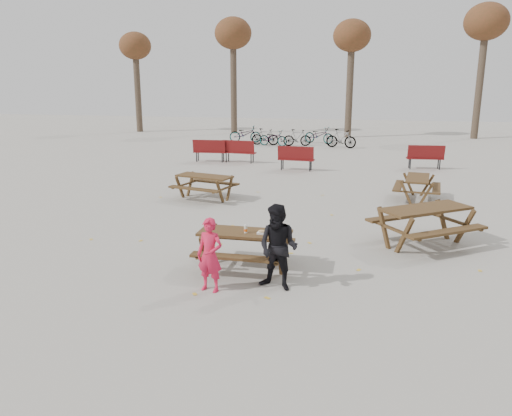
% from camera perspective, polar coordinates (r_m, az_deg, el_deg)
% --- Properties ---
extents(ground, '(80.00, 80.00, 0.00)m').
position_cam_1_polar(ground, '(10.00, -1.24, -6.95)').
color(ground, gray).
rests_on(ground, ground).
extents(main_picnic_table, '(1.80, 1.45, 0.78)m').
position_cam_1_polar(main_picnic_table, '(9.81, -1.26, -3.76)').
color(main_picnic_table, '#332112').
rests_on(main_picnic_table, ground).
extents(food_tray, '(0.18, 0.11, 0.03)m').
position_cam_1_polar(food_tray, '(9.58, 0.67, -2.90)').
color(food_tray, silver).
rests_on(food_tray, main_picnic_table).
extents(bread_roll, '(0.14, 0.06, 0.05)m').
position_cam_1_polar(bread_roll, '(9.57, 0.67, -2.66)').
color(bread_roll, tan).
rests_on(bread_roll, food_tray).
extents(soda_bottle, '(0.07, 0.07, 0.17)m').
position_cam_1_polar(soda_bottle, '(9.64, -1.19, -2.45)').
color(soda_bottle, silver).
rests_on(soda_bottle, main_picnic_table).
extents(child, '(0.54, 0.41, 1.33)m').
position_cam_1_polar(child, '(8.82, -5.29, -5.38)').
color(child, red).
rests_on(child, ground).
extents(adult, '(0.88, 0.76, 1.55)m').
position_cam_1_polar(adult, '(8.84, 2.57, -4.53)').
color(adult, black).
rests_on(adult, ground).
extents(picnic_table_east, '(2.65, 2.56, 0.89)m').
position_cam_1_polar(picnic_table_east, '(11.87, 18.70, -2.02)').
color(picnic_table_east, '#332112').
rests_on(picnic_table_east, ground).
extents(picnic_table_north, '(2.06, 1.81, 0.76)m').
position_cam_1_polar(picnic_table_north, '(15.76, -5.89, 2.37)').
color(picnic_table_north, '#332112').
rests_on(picnic_table_north, ground).
extents(picnic_table_far, '(1.58, 1.86, 0.73)m').
position_cam_1_polar(picnic_table_far, '(16.32, 17.92, 2.11)').
color(picnic_table_far, '#332112').
rests_on(picnic_table_far, ground).
extents(park_bench_row, '(11.04, 2.09, 1.03)m').
position_cam_1_polar(park_bench_row, '(21.99, 3.89, 6.18)').
color(park_bench_row, maroon).
rests_on(park_bench_row, ground).
extents(bicycle_row, '(7.67, 2.84, 1.03)m').
position_cam_1_polar(bicycle_row, '(29.32, 3.73, 8.18)').
color(bicycle_row, black).
rests_on(bicycle_row, ground).
extents(tree_row, '(32.17, 3.52, 8.26)m').
position_cam_1_polar(tree_row, '(34.32, 10.76, 18.41)').
color(tree_row, '#382B21').
rests_on(tree_row, ground).
extents(fallen_leaves, '(11.00, 11.00, 0.01)m').
position_cam_1_polar(fallen_leaves, '(12.23, 3.81, -2.95)').
color(fallen_leaves, gold).
rests_on(fallen_leaves, ground).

